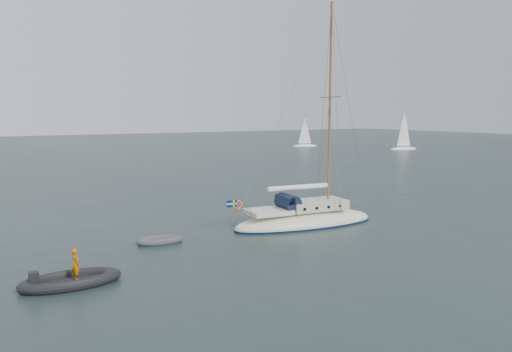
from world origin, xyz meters
TOP-DOWN VIEW (x-y plane):
  - ground at (0.00, 0.00)m, footprint 300.00×300.00m
  - sailboat at (3.29, 1.81)m, footprint 10.64×3.18m
  - dinghy at (-6.55, 2.41)m, footprint 2.67×1.21m
  - rib at (-12.33, -2.28)m, footprint 4.32×1.96m
  - distant_yacht_c at (49.74, 64.00)m, footprint 5.54×2.96m
  - distant_yacht_b at (61.04, 46.05)m, footprint 6.58×3.51m

SIDE VIEW (x-z plane):
  - ground at x=0.00m, z-range 0.00..0.00m
  - dinghy at x=-6.55m, z-range -0.02..0.36m
  - rib at x=-12.33m, z-range -0.56..1.07m
  - sailboat at x=3.29m, z-range -6.43..8.72m
  - distant_yacht_c at x=49.74m, z-range -0.53..6.81m
  - distant_yacht_b at x=61.04m, z-range -0.63..8.08m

